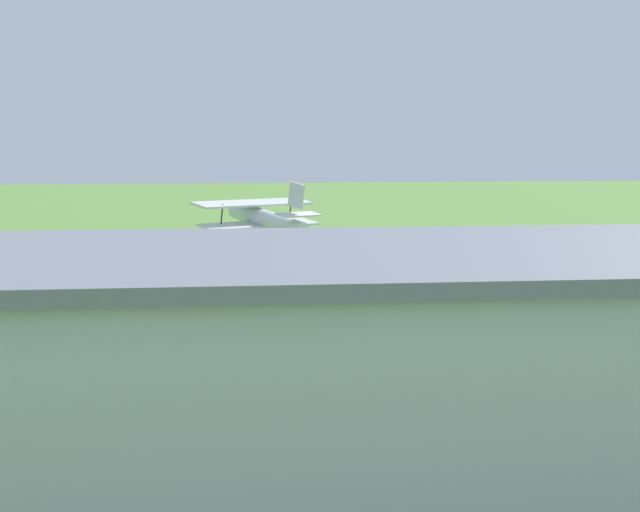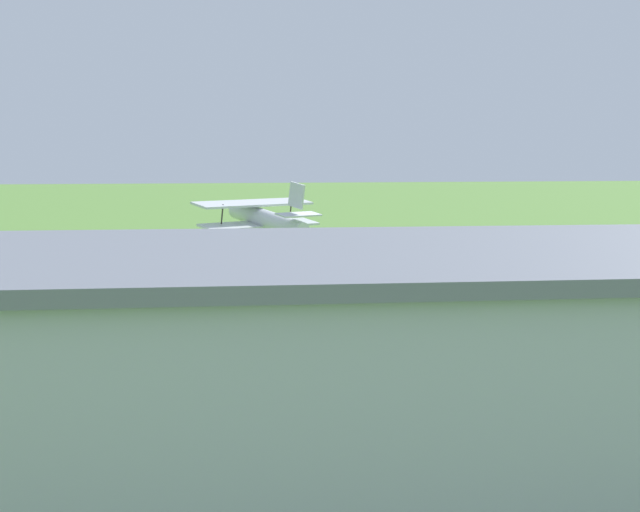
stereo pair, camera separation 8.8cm
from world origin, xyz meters
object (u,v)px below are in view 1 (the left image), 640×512
biplane (264,218)px  hangar (555,356)px  person_by_parked_cars (352,320)px  person_near_hangar_door (589,316)px

biplane → hangar: bearing=96.7°
person_by_parked_cars → biplane: bearing=-80.3°
hangar → person_by_parked_cars: bearing=-85.6°
hangar → biplane: biplane is taller
person_near_hangar_door → hangar: bearing=61.9°
hangar → biplane: (3.60, -30.90, 1.48)m
person_near_hangar_door → biplane: bearing=-49.7°
biplane → person_near_hangar_door: bearing=130.3°
biplane → person_near_hangar_door: 19.36m
hangar → person_near_hangar_door: 18.66m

